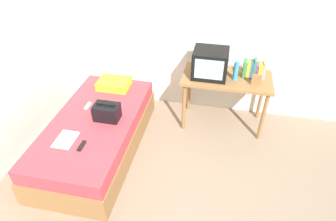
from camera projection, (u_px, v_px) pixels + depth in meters
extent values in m
plane|color=#84705B|center=(164.00, 208.00, 3.10)|extent=(8.00, 8.00, 0.00)
cube|color=silver|center=(195.00, 23.00, 3.88)|extent=(5.20, 0.10, 2.60)
cube|color=olive|center=(98.00, 139.00, 3.74)|extent=(1.00, 2.00, 0.31)
cube|color=#C63842|center=(95.00, 124.00, 3.59)|extent=(0.97, 1.94, 0.19)
cube|color=olive|center=(227.00, 78.00, 3.80)|extent=(1.16, 0.60, 0.04)
cylinder|color=olive|center=(184.00, 107.00, 3.93)|extent=(0.05, 0.05, 0.73)
cylinder|color=olive|center=(263.00, 117.00, 3.76)|extent=(0.05, 0.05, 0.73)
cylinder|color=olive|center=(189.00, 89.00, 4.31)|extent=(0.05, 0.05, 0.73)
cylinder|color=olive|center=(261.00, 97.00, 4.14)|extent=(0.05, 0.05, 0.73)
cube|color=black|center=(210.00, 63.00, 3.71)|extent=(0.44, 0.38, 0.36)
cube|color=#8CB2E0|center=(209.00, 70.00, 3.55)|extent=(0.35, 0.01, 0.26)
cylinder|color=#3399DB|center=(236.00, 71.00, 3.66)|extent=(0.06, 0.06, 0.25)
cube|color=#337F47|center=(245.00, 68.00, 3.75)|extent=(0.04, 0.14, 0.22)
cube|color=gold|center=(248.00, 69.00, 3.74)|extent=(0.04, 0.15, 0.21)
cube|color=#2D5699|center=(251.00, 69.00, 3.73)|extent=(0.04, 0.14, 0.22)
cube|color=#337F47|center=(254.00, 68.00, 3.72)|extent=(0.03, 0.14, 0.25)
cube|color=#7A3D89|center=(256.00, 70.00, 3.73)|extent=(0.03, 0.13, 0.19)
cube|color=gold|center=(259.00, 71.00, 3.73)|extent=(0.02, 0.16, 0.19)
cube|color=gold|center=(261.00, 71.00, 3.72)|extent=(0.03, 0.13, 0.20)
cube|color=gray|center=(264.00, 70.00, 3.71)|extent=(0.04, 0.14, 0.23)
cube|color=olive|center=(256.00, 80.00, 3.59)|extent=(0.11, 0.02, 0.14)
cube|color=yellow|center=(114.00, 84.00, 4.07)|extent=(0.43, 0.33, 0.11)
cube|color=black|center=(107.00, 112.00, 3.47)|extent=(0.30, 0.20, 0.20)
cylinder|color=black|center=(106.00, 104.00, 3.40)|extent=(0.24, 0.02, 0.02)
cube|color=white|center=(66.00, 139.00, 3.23)|extent=(0.21, 0.29, 0.01)
cube|color=black|center=(82.00, 146.00, 3.14)|extent=(0.04, 0.16, 0.02)
cube|color=#B7B7BC|center=(88.00, 106.00, 3.72)|extent=(0.04, 0.14, 0.02)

